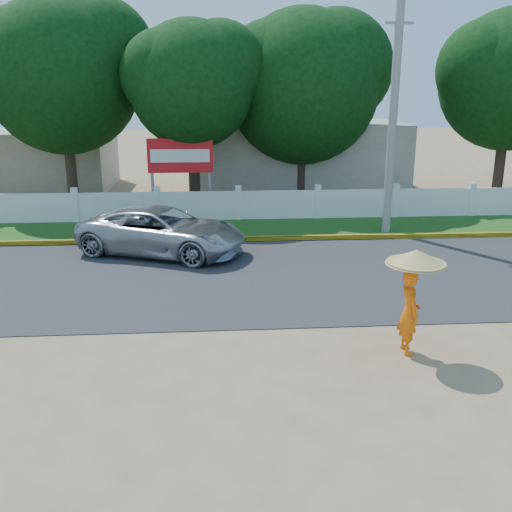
# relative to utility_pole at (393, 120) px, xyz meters

# --- Properties ---
(ground) EXTENTS (120.00, 120.00, 0.00)m
(ground) POSITION_rel_utility_pole_xyz_m (-4.99, -8.93, -3.77)
(ground) COLOR #9E8460
(ground) RESTS_ON ground
(road) EXTENTS (60.00, 7.00, 0.02)m
(road) POSITION_rel_utility_pole_xyz_m (-4.99, -4.43, -3.76)
(road) COLOR #38383A
(road) RESTS_ON ground
(grass_verge) EXTENTS (60.00, 3.50, 0.03)m
(grass_verge) POSITION_rel_utility_pole_xyz_m (-4.99, 0.82, -3.76)
(grass_verge) COLOR #2D601E
(grass_verge) RESTS_ON ground
(curb) EXTENTS (40.00, 0.18, 0.16)m
(curb) POSITION_rel_utility_pole_xyz_m (-4.99, -0.88, -3.69)
(curb) COLOR yellow
(curb) RESTS_ON ground
(fence) EXTENTS (40.00, 0.10, 1.10)m
(fence) POSITION_rel_utility_pole_xyz_m (-4.99, 2.27, -3.22)
(fence) COLOR silver
(fence) RESTS_ON ground
(building_near) EXTENTS (10.00, 6.00, 3.20)m
(building_near) POSITION_rel_utility_pole_xyz_m (-1.99, 9.07, -2.17)
(building_near) COLOR #B7AD99
(building_near) RESTS_ON ground
(building_far) EXTENTS (8.00, 5.00, 2.80)m
(building_far) POSITION_rel_utility_pole_xyz_m (-14.99, 10.07, -2.37)
(building_far) COLOR #B7AD99
(building_far) RESTS_ON ground
(utility_pole) EXTENTS (0.28, 0.28, 7.54)m
(utility_pole) POSITION_rel_utility_pole_xyz_m (0.00, 0.00, 0.00)
(utility_pole) COLOR gray
(utility_pole) RESTS_ON ground
(vehicle) EXTENTS (5.50, 4.01, 1.39)m
(vehicle) POSITION_rel_utility_pole_xyz_m (-7.44, -2.12, -3.08)
(vehicle) COLOR #A6AAAE
(vehicle) RESTS_ON ground
(monk_with_parasol) EXTENTS (1.10, 1.10, 2.01)m
(monk_with_parasol) POSITION_rel_utility_pole_xyz_m (-2.27, -9.13, -2.46)
(monk_with_parasol) COLOR orange
(monk_with_parasol) RESTS_ON ground
(billboard) EXTENTS (2.50, 0.13, 2.95)m
(billboard) POSITION_rel_utility_pole_xyz_m (-7.16, 3.37, -1.63)
(billboard) COLOR gray
(billboard) RESTS_ON ground
(tree_row) EXTENTS (39.08, 7.82, 8.57)m
(tree_row) POSITION_rel_utility_pole_xyz_m (-0.60, 5.28, 1.18)
(tree_row) COLOR #473828
(tree_row) RESTS_ON ground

